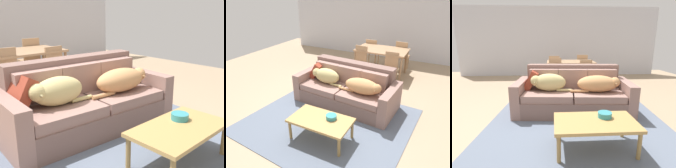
# 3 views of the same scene
# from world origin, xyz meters

# --- Properties ---
(ground_plane) EXTENTS (10.00, 10.00, 0.00)m
(ground_plane) POSITION_xyz_m (0.00, 0.00, 0.00)
(ground_plane) COLOR tan
(area_rug) EXTENTS (3.25, 2.99, 0.01)m
(area_rug) POSITION_xyz_m (0.14, -0.73, 0.01)
(area_rug) COLOR slate
(area_rug) RESTS_ON ground
(couch) EXTENTS (2.31, 1.15, 0.91)m
(couch) POSITION_xyz_m (0.15, 0.10, 0.34)
(couch) COLOR #775A52
(couch) RESTS_ON ground
(dog_on_left_cushion) EXTENTS (0.78, 0.36, 0.34)m
(dog_on_left_cushion) POSITION_xyz_m (-0.35, -0.00, 0.63)
(dog_on_left_cushion) COLOR tan
(dog_on_left_cushion) RESTS_ON couch
(dog_on_right_cushion) EXTENTS (0.93, 0.42, 0.31)m
(dog_on_right_cushion) POSITION_xyz_m (0.60, -0.13, 0.61)
(dog_on_right_cushion) COLOR tan
(dog_on_right_cushion) RESTS_ON couch
(throw_pillow_by_left_arm) EXTENTS (0.32, 0.40, 0.41)m
(throw_pillow_by_left_arm) POSITION_xyz_m (-0.69, 0.22, 0.63)
(throw_pillow_by_left_arm) COLOR #953926
(throw_pillow_by_left_arm) RESTS_ON couch
(coffee_table) EXTENTS (1.06, 0.61, 0.40)m
(coffee_table) POSITION_xyz_m (0.28, -1.25, 0.36)
(coffee_table) COLOR tan
(coffee_table) RESTS_ON ground
(bowl_on_coffee_table) EXTENTS (0.18, 0.18, 0.07)m
(bowl_on_coffee_table) POSITION_xyz_m (0.43, -1.16, 0.44)
(bowl_on_coffee_table) COLOR teal
(bowl_on_coffee_table) RESTS_ON coffee_table
(dining_table) EXTENTS (1.45, 0.94, 0.78)m
(dining_table) POSITION_xyz_m (0.30, 2.18, 0.71)
(dining_table) COLOR tan
(dining_table) RESTS_ON ground
(dining_chair_near_left) EXTENTS (0.42, 0.42, 0.92)m
(dining_chair_near_left) POSITION_xyz_m (-0.19, 1.65, 0.50)
(dining_chair_near_left) COLOR tan
(dining_chair_near_left) RESTS_ON ground
(dining_chair_near_right) EXTENTS (0.42, 0.42, 0.86)m
(dining_chair_near_right) POSITION_xyz_m (0.71, 1.63, 0.48)
(dining_chair_near_right) COLOR tan
(dining_chair_near_right) RESTS_ON ground
(dining_chair_far_right) EXTENTS (0.44, 0.44, 0.93)m
(dining_chair_far_right) POSITION_xyz_m (0.77, 2.79, 0.51)
(dining_chair_far_right) COLOR tan
(dining_chair_far_right) RESTS_ON ground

